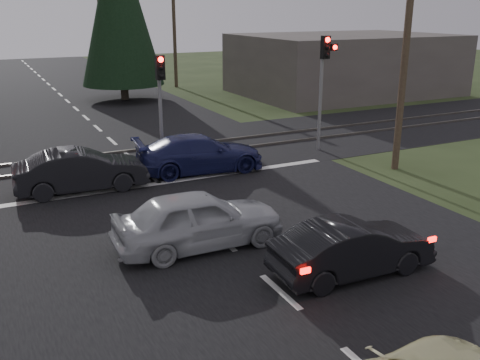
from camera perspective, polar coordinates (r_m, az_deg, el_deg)
ground at (r=11.65m, az=4.33°, el=-11.83°), size 120.00×120.00×0.00m
road at (r=20.21m, az=-10.19°, el=1.08°), size 14.00×100.00×0.01m
rail_corridor at (r=22.07m, az=-11.68°, el=2.43°), size 120.00×8.00×0.01m
stop_line at (r=18.56m, az=-8.61°, el=-0.34°), size 13.00×0.35×0.00m
rail_near at (r=21.31m, az=-11.12°, el=2.03°), size 120.00×0.12×0.10m
rail_far at (r=22.81m, az=-12.21°, el=3.01°), size 120.00×0.12×0.10m
traffic_signal_right at (r=22.32m, az=9.00°, el=11.41°), size 0.68×0.48×4.70m
traffic_signal_center at (r=20.52m, az=-8.47°, el=9.45°), size 0.32×0.48×4.10m
utility_pole_near at (r=20.11m, az=17.35°, el=14.18°), size 1.80×0.26×9.00m
utility_pole_mid at (r=41.03m, az=-7.05°, el=16.37°), size 1.80×0.26×9.00m
utility_pole_far at (r=65.12m, az=-14.78°, el=16.48°), size 1.80×0.26×9.00m
conifer_tree at (r=35.73m, az=-12.81°, el=17.89°), size 5.20×5.20×11.00m
building_right at (r=38.65m, az=11.03°, el=12.04°), size 14.00×10.00×4.00m
dark_hatchback at (r=12.33m, az=11.87°, el=-7.15°), size 3.83×1.44×1.25m
silver_car at (r=13.40m, az=-4.43°, el=-4.22°), size 4.33×1.83×1.46m
blue_sedan at (r=19.57m, az=-4.34°, el=2.83°), size 4.87×2.36×1.37m
dark_car_far at (r=18.19m, az=-16.59°, el=0.97°), size 4.27×1.64×1.39m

